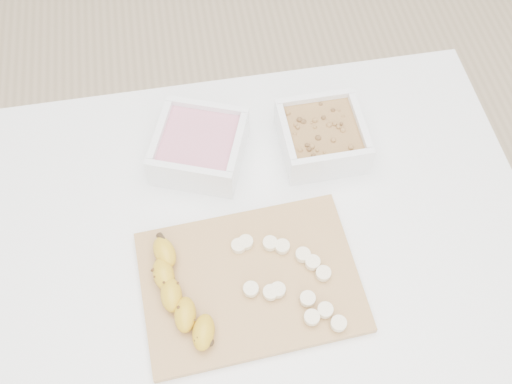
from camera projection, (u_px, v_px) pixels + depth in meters
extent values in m
plane|color=#C6AD89|center=(258.00, 338.00, 1.69)|extent=(3.50, 3.50, 0.00)
cube|color=white|center=(259.00, 228.00, 1.06)|extent=(1.00, 0.70, 0.04)
cylinder|color=white|center=(73.00, 220.00, 1.49)|extent=(0.05, 0.05, 0.71)
cylinder|color=white|center=(398.00, 171.00, 1.56)|extent=(0.05, 0.05, 0.71)
cube|color=white|center=(200.00, 147.00, 1.08)|extent=(0.21, 0.21, 0.08)
cube|color=#CF7B90|center=(200.00, 146.00, 1.07)|extent=(0.17, 0.17, 0.04)
cube|color=white|center=(322.00, 136.00, 1.09)|extent=(0.16, 0.16, 0.07)
cube|color=olive|center=(322.00, 135.00, 1.09)|extent=(0.13, 0.13, 0.04)
cube|color=tan|center=(250.00, 281.00, 0.97)|extent=(0.38, 0.28, 0.01)
cylinder|color=#FCEABE|center=(239.00, 246.00, 0.99)|extent=(0.03, 0.03, 0.01)
cylinder|color=#FCEABE|center=(246.00, 242.00, 0.99)|extent=(0.03, 0.03, 0.01)
cylinder|color=#FCEABE|center=(270.00, 243.00, 0.99)|extent=(0.03, 0.03, 0.01)
cylinder|color=#FCEABE|center=(282.00, 247.00, 0.99)|extent=(0.03, 0.03, 0.01)
cylinder|color=#FCEABE|center=(303.00, 255.00, 0.98)|extent=(0.03, 0.03, 0.01)
cylinder|color=#FCEABE|center=(313.00, 262.00, 0.97)|extent=(0.03, 0.03, 0.01)
cylinder|color=#FCEABE|center=(323.00, 273.00, 0.96)|extent=(0.03, 0.03, 0.01)
cylinder|color=#FCEABE|center=(251.00, 289.00, 0.95)|extent=(0.03, 0.03, 0.01)
cylinder|color=#FCEABE|center=(271.00, 292.00, 0.95)|extent=(0.03, 0.03, 0.01)
cylinder|color=#FCEABE|center=(278.00, 290.00, 0.95)|extent=(0.03, 0.03, 0.01)
cylinder|color=#FCEABE|center=(308.00, 299.00, 0.94)|extent=(0.03, 0.03, 0.01)
cylinder|color=#FCEABE|center=(325.00, 310.00, 0.93)|extent=(0.03, 0.03, 0.01)
cylinder|color=#FCEABE|center=(339.00, 324.00, 0.92)|extent=(0.03, 0.03, 0.01)
cylinder|color=#FCEABE|center=(312.00, 317.00, 0.92)|extent=(0.03, 0.03, 0.01)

